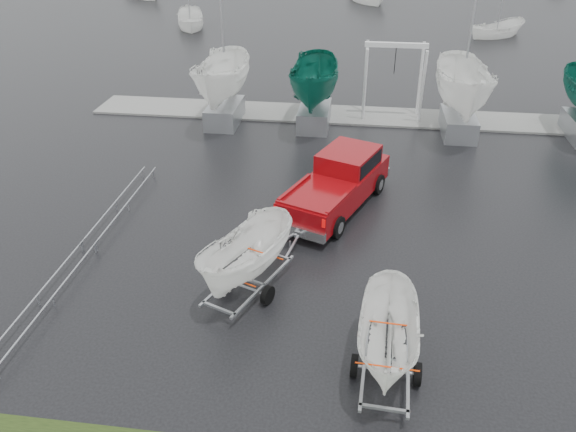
# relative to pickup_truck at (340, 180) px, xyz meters

# --- Properties ---
(ground_plane) EXTENTS (120.00, 120.00, 0.00)m
(ground_plane) POSITION_rel_pickup_truck_xyz_m (0.54, -2.63, -1.07)
(ground_plane) COLOR black
(ground_plane) RESTS_ON ground
(dock) EXTENTS (30.00, 3.00, 0.12)m
(dock) POSITION_rel_pickup_truck_xyz_m (0.54, 10.37, -1.02)
(dock) COLOR gray
(dock) RESTS_ON ground
(pickup_truck) EXTENTS (4.26, 6.53, 2.06)m
(pickup_truck) POSITION_rel_pickup_truck_xyz_m (0.00, 0.00, 0.00)
(pickup_truck) COLOR maroon
(pickup_truck) RESTS_ON ground
(trailer_hitched) EXTENTS (2.44, 3.78, 4.90)m
(trailer_hitched) POSITION_rel_pickup_truck_xyz_m (-2.48, -6.13, 1.58)
(trailer_hitched) COLOR #999CA1
(trailer_hitched) RESTS_ON ground
(trailer_parked) EXTENTS (1.81, 3.66, 4.64)m
(trailer_parked) POSITION_rel_pickup_truck_xyz_m (1.70, -9.06, 1.45)
(trailer_parked) COLOR #999CA1
(trailer_parked) RESTS_ON ground
(boat_hoist) EXTENTS (3.30, 2.18, 4.12)m
(boat_hoist) POSITION_rel_pickup_truck_xyz_m (2.29, 10.37, 1.60)
(boat_hoist) COLOR silver
(boat_hoist) RESTS_ON ground
(keelboat_0) EXTENTS (2.53, 3.20, 10.70)m
(keelboat_0) POSITION_rel_pickup_truck_xyz_m (-6.63, 8.37, 2.95)
(keelboat_0) COLOR #999CA1
(keelboat_0) RESTS_ON ground
(keelboat_1) EXTENTS (2.46, 3.20, 7.64)m
(keelboat_1) POSITION_rel_pickup_truck_xyz_m (-1.78, 8.57, 2.83)
(keelboat_1) COLOR #999CA1
(keelboat_1) RESTS_ON ground
(keelboat_2) EXTENTS (2.64, 3.20, 10.82)m
(keelboat_2) POSITION_rel_pickup_truck_xyz_m (5.68, 8.37, 3.13)
(keelboat_2) COLOR #999CA1
(keelboat_2) RESTS_ON ground
(mast_rack_0) EXTENTS (0.56, 6.50, 0.06)m
(mast_rack_0) POSITION_rel_pickup_truck_xyz_m (-8.46, -1.63, -0.72)
(mast_rack_0) COLOR #999CA1
(mast_rack_0) RESTS_ON ground
(mast_rack_1) EXTENTS (0.56, 6.50, 0.06)m
(mast_rack_1) POSITION_rel_pickup_truck_xyz_m (-8.46, -7.63, -0.72)
(mast_rack_1) COLOR #999CA1
(mast_rack_1) RESTS_ON ground
(moored_boat_0) EXTENTS (3.00, 3.04, 11.16)m
(moored_boat_0) POSITION_rel_pickup_truck_xyz_m (-15.53, 32.36, -1.07)
(moored_boat_0) COLOR white
(moored_boat_0) RESTS_ON ground
(moored_boat_1) EXTENTS (4.03, 4.07, 12.02)m
(moored_boat_1) POSITION_rel_pickup_truck_xyz_m (0.59, 48.75, -1.07)
(moored_boat_1) COLOR white
(moored_boat_1) RESTS_ON ground
(moored_boat_2) EXTENTS (3.04, 3.02, 10.87)m
(moored_boat_2) POSITION_rel_pickup_truck_xyz_m (11.96, 32.21, -1.07)
(moored_boat_2) COLOR white
(moored_boat_2) RESTS_ON ground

